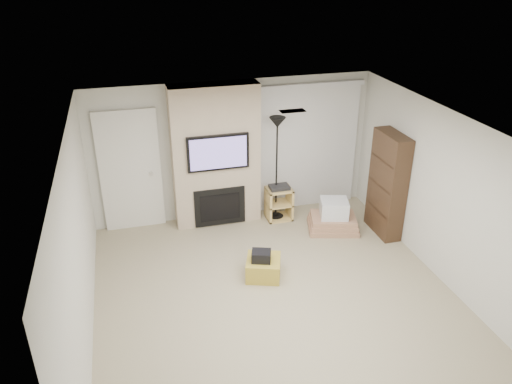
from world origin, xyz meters
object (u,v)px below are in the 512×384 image
object	(u,v)px
floor_lamp	(277,140)
ottoman	(263,268)
av_stand	(279,201)
box_stack	(333,218)
bookshelf	(387,185)

from	to	relation	value
floor_lamp	ottoman	bearing A→B (deg)	-113.02
av_stand	box_stack	bearing A→B (deg)	-38.36
av_stand	box_stack	distance (m)	1.03
av_stand	box_stack	xyz separation A→B (m)	(0.80, -0.63, -0.13)
ottoman	bookshelf	xyz separation A→B (m)	(2.37, 0.74, 0.75)
av_stand	bookshelf	world-z (taller)	bookshelf
ottoman	floor_lamp	distance (m)	2.30
ottoman	box_stack	bearing A→B (deg)	33.29
floor_lamp	box_stack	xyz separation A→B (m)	(0.84, -0.68, -1.29)
ottoman	floor_lamp	size ratio (longest dim) A/B	0.26
av_stand	ottoman	bearing A→B (deg)	-114.86
av_stand	bookshelf	size ratio (longest dim) A/B	0.37
ottoman	bookshelf	world-z (taller)	bookshelf
floor_lamp	av_stand	bearing A→B (deg)	-47.20
ottoman	av_stand	distance (m)	1.84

